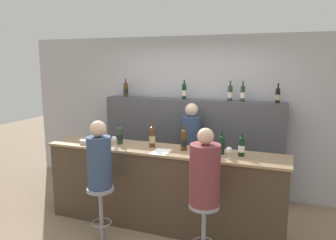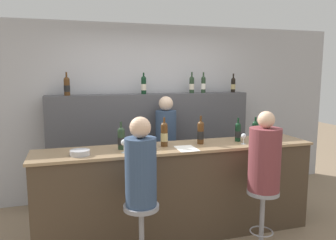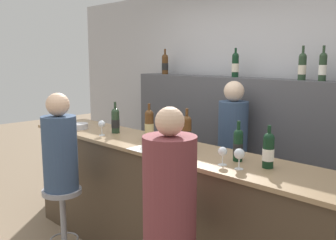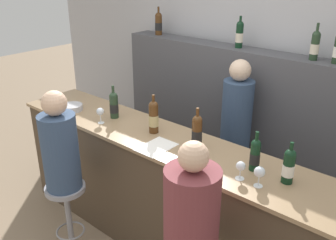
{
  "view_description": "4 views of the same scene",
  "coord_description": "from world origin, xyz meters",
  "px_view_note": "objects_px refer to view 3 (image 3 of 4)",
  "views": [
    {
      "loc": [
        1.53,
        -3.54,
        2.17
      ],
      "look_at": [
        0.11,
        0.19,
        1.46
      ],
      "focal_mm": 35.0,
      "sensor_mm": 36.0,
      "label": 1
    },
    {
      "loc": [
        -1.17,
        -3.14,
        1.89
      ],
      "look_at": [
        -0.1,
        0.37,
        1.35
      ],
      "focal_mm": 35.0,
      "sensor_mm": 36.0,
      "label": 2
    },
    {
      "loc": [
        2.22,
        -1.85,
        1.78
      ],
      "look_at": [
        0.1,
        0.28,
        1.28
      ],
      "focal_mm": 40.0,
      "sensor_mm": 36.0,
      "label": 3
    },
    {
      "loc": [
        1.76,
        -1.75,
        2.38
      ],
      "look_at": [
        -0.02,
        0.33,
        1.21
      ],
      "focal_mm": 40.0,
      "sensor_mm": 36.0,
      "label": 4
    }
  ],
  "objects_px": {
    "wine_bottle_backbar_3": "(323,66)",
    "metal_bowl": "(78,126)",
    "wine_glass_1": "(223,152)",
    "wine_bottle_backbar_2": "(302,66)",
    "wine_bottle_counter_1": "(149,125)",
    "wine_bottle_counter_0": "(115,120)",
    "bar_stool_left": "(63,207)",
    "wine_bottle_counter_3": "(238,145)",
    "wine_bottle_counter_2": "(187,132)",
    "wine_bottle_counter_4": "(268,150)",
    "wine_bottle_backbar_1": "(235,65)",
    "bartender": "(232,164)",
    "guest_seated_left": "(60,147)",
    "wine_glass_2": "(239,154)",
    "guest_seated_right": "(170,185)",
    "wine_glass_0": "(102,125)",
    "wine_bottle_backbar_0": "(165,64)"
  },
  "relations": [
    {
      "from": "wine_bottle_backbar_3",
      "to": "metal_bowl",
      "type": "distance_m",
      "value": 2.41
    },
    {
      "from": "wine_bottle_counter_2",
      "to": "guest_seated_right",
      "type": "xyz_separation_m",
      "value": [
        0.44,
        -0.64,
        -0.17
      ]
    },
    {
      "from": "guest_seated_left",
      "to": "wine_bottle_counter_4",
      "type": "bearing_deg",
      "value": 22.11
    },
    {
      "from": "bartender",
      "to": "wine_bottle_backbar_3",
      "type": "bearing_deg",
      "value": 26.07
    },
    {
      "from": "wine_bottle_backbar_2",
      "to": "bartender",
      "type": "bearing_deg",
      "value": -146.13
    },
    {
      "from": "bar_stool_left",
      "to": "wine_glass_1",
      "type": "bearing_deg",
      "value": 19.85
    },
    {
      "from": "wine_bottle_backbar_3",
      "to": "bar_stool_left",
      "type": "distance_m",
      "value": 2.59
    },
    {
      "from": "wine_bottle_counter_3",
      "to": "metal_bowl",
      "type": "distance_m",
      "value": 1.85
    },
    {
      "from": "wine_bottle_backbar_3",
      "to": "guest_seated_right",
      "type": "height_order",
      "value": "wine_bottle_backbar_3"
    },
    {
      "from": "wine_bottle_backbar_2",
      "to": "wine_bottle_counter_3",
      "type": "bearing_deg",
      "value": -83.64
    },
    {
      "from": "bar_stool_left",
      "to": "guest_seated_right",
      "type": "relative_size",
      "value": 0.82
    },
    {
      "from": "wine_bottle_counter_4",
      "to": "wine_glass_2",
      "type": "distance_m",
      "value": 0.2
    },
    {
      "from": "wine_glass_0",
      "to": "wine_bottle_counter_4",
      "type": "bearing_deg",
      "value": 5.61
    },
    {
      "from": "guest_seated_left",
      "to": "wine_glass_2",
      "type": "bearing_deg",
      "value": 18.16
    },
    {
      "from": "wine_glass_2",
      "to": "wine_bottle_counter_0",
      "type": "bearing_deg",
      "value": 173.97
    },
    {
      "from": "wine_bottle_backbar_2",
      "to": "metal_bowl",
      "type": "relative_size",
      "value": 1.6
    },
    {
      "from": "wine_bottle_counter_4",
      "to": "wine_glass_0",
      "type": "height_order",
      "value": "wine_bottle_counter_4"
    },
    {
      "from": "wine_bottle_counter_2",
      "to": "wine_bottle_counter_3",
      "type": "xyz_separation_m",
      "value": [
        0.48,
        0.0,
        -0.02
      ]
    },
    {
      "from": "wine_bottle_backbar_2",
      "to": "wine_bottle_backbar_0",
      "type": "bearing_deg",
      "value": -180.0
    },
    {
      "from": "wine_bottle_counter_2",
      "to": "wine_bottle_backbar_0",
      "type": "relative_size",
      "value": 1.04
    },
    {
      "from": "wine_glass_1",
      "to": "bartender",
      "type": "bearing_deg",
      "value": 121.8
    },
    {
      "from": "wine_glass_1",
      "to": "wine_bottle_counter_2",
      "type": "bearing_deg",
      "value": 161.12
    },
    {
      "from": "wine_bottle_backbar_3",
      "to": "metal_bowl",
      "type": "bearing_deg",
      "value": -144.71
    },
    {
      "from": "guest_seated_left",
      "to": "metal_bowl",
      "type": "bearing_deg",
      "value": 135.89
    },
    {
      "from": "wine_bottle_counter_1",
      "to": "wine_glass_2",
      "type": "bearing_deg",
      "value": -8.78
    },
    {
      "from": "wine_bottle_backbar_2",
      "to": "guest_seated_right",
      "type": "height_order",
      "value": "wine_bottle_backbar_2"
    },
    {
      "from": "metal_bowl",
      "to": "guest_seated_left",
      "type": "distance_m",
      "value": 0.72
    },
    {
      "from": "guest_seated_right",
      "to": "wine_bottle_counter_3",
      "type": "bearing_deg",
      "value": 86.12
    },
    {
      "from": "wine_bottle_counter_0",
      "to": "bar_stool_left",
      "type": "bearing_deg",
      "value": -83.44
    },
    {
      "from": "wine_bottle_backbar_1",
      "to": "wine_glass_0",
      "type": "bearing_deg",
      "value": -111.01
    },
    {
      "from": "wine_glass_2",
      "to": "wine_bottle_counter_2",
      "type": "bearing_deg",
      "value": 165.07
    },
    {
      "from": "wine_bottle_counter_2",
      "to": "guest_seated_right",
      "type": "relative_size",
      "value": 0.4
    },
    {
      "from": "wine_glass_0",
      "to": "guest_seated_right",
      "type": "bearing_deg",
      "value": -19.3
    },
    {
      "from": "wine_bottle_counter_4",
      "to": "wine_glass_1",
      "type": "distance_m",
      "value": 0.3
    },
    {
      "from": "wine_bottle_counter_3",
      "to": "wine_bottle_backbar_2",
      "type": "bearing_deg",
      "value": 96.36
    },
    {
      "from": "wine_bottle_backbar_2",
      "to": "wine_bottle_backbar_3",
      "type": "height_order",
      "value": "wine_bottle_backbar_2"
    },
    {
      "from": "wine_bottle_counter_1",
      "to": "wine_bottle_counter_2",
      "type": "height_order",
      "value": "same"
    },
    {
      "from": "wine_glass_1",
      "to": "bartender",
      "type": "distance_m",
      "value": 1.27
    },
    {
      "from": "bar_stool_left",
      "to": "bartender",
      "type": "xyz_separation_m",
      "value": [
        0.69,
        1.5,
        0.21
      ]
    },
    {
      "from": "guest_seated_left",
      "to": "bartender",
      "type": "height_order",
      "value": "bartender"
    },
    {
      "from": "wine_bottle_counter_0",
      "to": "wine_bottle_backbar_2",
      "type": "bearing_deg",
      "value": 43.45
    },
    {
      "from": "wine_bottle_backbar_1",
      "to": "bartender",
      "type": "bearing_deg",
      "value": -55.88
    },
    {
      "from": "wine_bottle_counter_1",
      "to": "wine_glass_1",
      "type": "height_order",
      "value": "wine_bottle_counter_1"
    },
    {
      "from": "wine_glass_1",
      "to": "wine_bottle_backbar_2",
      "type": "bearing_deg",
      "value": 95.08
    },
    {
      "from": "wine_bottle_counter_1",
      "to": "wine_bottle_counter_4",
      "type": "distance_m",
      "value": 1.16
    },
    {
      "from": "wine_bottle_counter_2",
      "to": "wine_bottle_counter_3",
      "type": "relative_size",
      "value": 1.15
    },
    {
      "from": "bar_stool_left",
      "to": "wine_bottle_backbar_3",
      "type": "bearing_deg",
      "value": 52.98
    },
    {
      "from": "wine_bottle_backbar_0",
      "to": "guest_seated_right",
      "type": "xyz_separation_m",
      "value": [
        1.9,
        -1.84,
        -0.67
      ]
    },
    {
      "from": "wine_bottle_counter_3",
      "to": "metal_bowl",
      "type": "xyz_separation_m",
      "value": [
        -1.85,
        -0.14,
        -0.09
      ]
    },
    {
      "from": "metal_bowl",
      "to": "wine_bottle_counter_1",
      "type": "bearing_deg",
      "value": 8.7
    }
  ]
}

